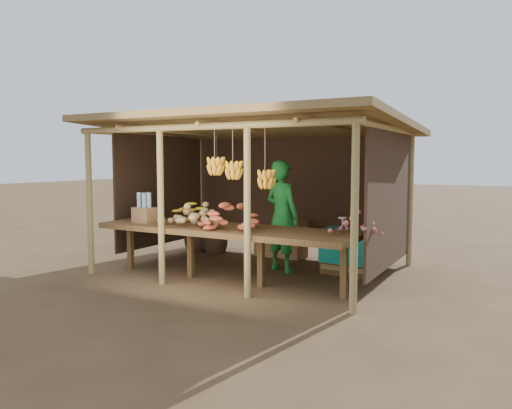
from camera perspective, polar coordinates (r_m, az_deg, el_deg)
The scene contains 13 objects.
ground at distance 8.13m, azimuth 0.00°, elevation -7.39°, with size 60.00×60.00×0.00m, color brown.
stall_structure at distance 7.99m, azimuth 0.53°, elevation 6.28°, with size 4.70×3.50×2.43m.
counter at distance 7.19m, azimuth -3.65°, elevation -3.07°, with size 3.90×1.05×0.80m.
potato_heap at distance 7.25m, azimuth -7.42°, elevation -1.08°, with size 1.04×0.62×0.37m, color #A58955, non-canonical shape.
sweet_potato_heap at distance 6.90m, azimuth -3.07°, elevation -1.40°, with size 1.05×0.63×0.36m, color #B9502F, non-canonical shape.
onion_heap at distance 6.45m, azimuth 11.22°, elevation -1.99°, with size 0.69×0.42×0.35m, color #BE5C5F, non-canonical shape.
banana_pile at distance 7.90m, azimuth -7.82°, elevation -0.64°, with size 0.65×0.39×0.35m, color yellow, non-canonical shape.
tomato_basin at distance 8.66m, azimuth -12.75°, elevation -0.83°, with size 0.38×0.38×0.20m.
bottle_box at distance 7.89m, azimuth -12.44°, elevation -0.71°, with size 0.41×0.35×0.46m.
vendor at distance 7.88m, azimuth 2.97°, elevation -1.31°, with size 0.64×0.42×1.76m, color #1B7C2D.
tarp_crate at distance 7.91m, azimuth 10.43°, elevation -5.11°, with size 0.81×0.72×0.90m.
carton_stack at distance 8.98m, azimuth 3.30°, elevation -4.22°, with size 0.95×0.40×0.69m.
burlap_sacks at distance 9.56m, azimuth -5.77°, elevation -3.83°, with size 0.90×0.47×0.64m.
Camera 1 is at (3.83, -6.96, 1.77)m, focal length 35.00 mm.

